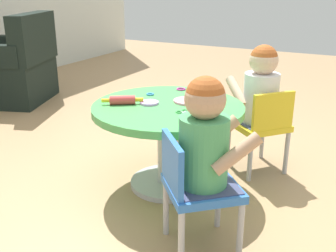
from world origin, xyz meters
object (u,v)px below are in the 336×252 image
(craft_scissors, at_px, (185,113))
(seated_child_right, at_px, (261,88))
(rolling_pin, at_px, (122,100))
(child_chair_right, at_px, (262,125))
(seated_child_left, at_px, (205,137))
(armchair_dark, at_px, (14,70))
(craft_table, at_px, (168,126))
(child_chair_left, at_px, (195,187))

(craft_scissors, bearing_deg, seated_child_right, -24.10)
(seated_child_right, xyz_separation_m, rolling_pin, (-0.56, 0.62, -0.01))
(child_chair_right, bearing_deg, seated_child_right, 49.19)
(seated_child_left, xyz_separation_m, armchair_dark, (1.30, 2.56, -0.22))
(seated_child_right, distance_m, armchair_dark, 2.58)
(seated_child_left, bearing_deg, craft_table, 42.55)
(child_chair_left, relative_size, child_chair_right, 1.00)
(armchair_dark, height_order, rolling_pin, armchair_dark)
(seated_child_left, distance_m, seated_child_right, 0.90)
(seated_child_left, relative_size, seated_child_right, 1.00)
(child_chair_right, distance_m, armchair_dark, 2.60)
(armchair_dark, height_order, craft_scissors, armchair_dark)
(craft_table, xyz_separation_m, armchair_dark, (0.85, 2.15, -0.06))
(child_chair_left, height_order, seated_child_right, seated_child_right)
(armchair_dark, distance_m, rolling_pin, 2.16)
(child_chair_left, xyz_separation_m, seated_child_right, (0.93, -0.01, 0.23))
(child_chair_left, xyz_separation_m, armchair_dark, (1.32, 2.53, 0.00))
(child_chair_left, height_order, armchair_dark, armchair_dark)
(craft_table, relative_size, seated_child_left, 1.65)
(child_chair_right, bearing_deg, rolling_pin, 129.73)
(craft_scissors, bearing_deg, child_chair_right, -27.83)
(seated_child_left, height_order, seated_child_right, same)
(child_chair_left, bearing_deg, seated_child_left, -47.94)
(craft_table, height_order, seated_child_left, seated_child_left)
(child_chair_right, distance_m, seated_child_right, 0.23)
(child_chair_left, xyz_separation_m, seated_child_left, (0.03, -0.03, 0.23))
(child_chair_right, relative_size, craft_scissors, 3.77)
(child_chair_right, xyz_separation_m, rolling_pin, (-0.54, 0.65, 0.21))
(child_chair_left, height_order, child_chair_right, same)
(armchair_dark, bearing_deg, child_chair_right, -99.31)
(rolling_pin, bearing_deg, child_chair_left, -121.01)
(seated_child_left, relative_size, armchair_dark, 0.56)
(child_chair_left, distance_m, child_chair_right, 0.90)
(craft_table, distance_m, seated_child_right, 0.62)
(rolling_pin, xyz_separation_m, craft_scissors, (0.02, -0.37, -0.02))
(child_chair_left, bearing_deg, craft_scissors, 31.18)
(seated_child_right, bearing_deg, child_chair_left, 179.26)
(armchair_dark, xyz_separation_m, craft_scissors, (-0.94, -2.30, 0.19))
(rolling_pin, relative_size, craft_scissors, 1.44)
(child_chair_left, distance_m, seated_child_right, 0.96)
(seated_child_left, xyz_separation_m, seated_child_right, (0.90, 0.02, 0.00))
(seated_child_left, xyz_separation_m, child_chair_right, (0.88, -0.01, -0.23))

